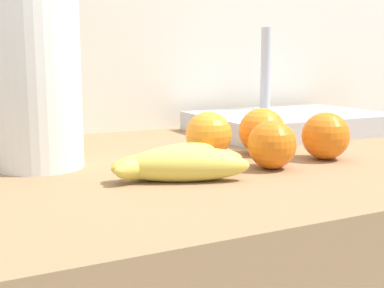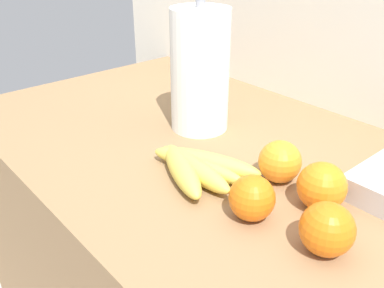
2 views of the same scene
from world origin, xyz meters
TOP-DOWN VIEW (x-y plane):
  - wall_back at (0.00, 0.38)m, footprint 1.86×0.06m
  - banana_bunch at (-0.06, -0.10)m, footprint 0.21×0.17m
  - orange_back_left at (0.09, -0.12)m, footprint 0.07×0.07m
  - orange_right at (0.14, -0.01)m, footprint 0.08×0.08m
  - orange_back_right at (0.04, -0.00)m, footprint 0.08×0.08m
  - orange_far_right at (0.21, -0.10)m, footprint 0.08×0.08m
  - paper_towel_roll at (-0.22, 0.04)m, footprint 0.13×0.13m
  - sink_basin at (0.35, 0.18)m, footprint 0.41×0.29m

SIDE VIEW (x-z plane):
  - wall_back at x=0.00m, z-range 0.00..1.30m
  - banana_bunch at x=-0.06m, z-range 0.89..0.93m
  - sink_basin at x=0.35m, z-range 0.80..1.03m
  - orange_back_left at x=0.09m, z-range 0.89..0.97m
  - orange_back_right at x=0.04m, z-range 0.89..0.97m
  - orange_far_right at x=0.21m, z-range 0.89..0.97m
  - orange_right at x=0.14m, z-range 0.89..0.97m
  - paper_towel_roll at x=-0.22m, z-range 0.88..1.17m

